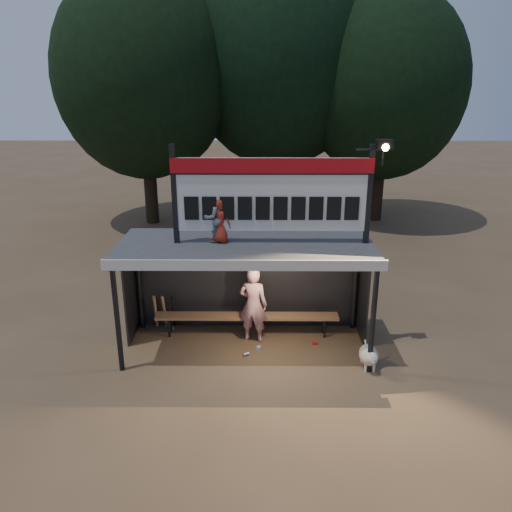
% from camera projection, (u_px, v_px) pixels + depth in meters
% --- Properties ---
extents(ground, '(80.00, 80.00, 0.00)m').
position_uv_depth(ground, '(246.00, 347.00, 10.55)').
color(ground, brown).
rests_on(ground, ground).
extents(player, '(0.70, 0.55, 1.68)m').
position_uv_depth(player, '(253.00, 305.00, 10.57)').
color(player, white).
rests_on(player, ground).
extents(child_a, '(0.61, 0.59, 0.98)m').
position_uv_depth(child_a, '(214.00, 217.00, 9.69)').
color(child_a, slate).
rests_on(child_a, dugout_shelter).
extents(child_b, '(0.51, 0.45, 0.89)m').
position_uv_depth(child_b, '(220.00, 220.00, 9.67)').
color(child_b, maroon).
rests_on(child_b, dugout_shelter).
extents(dugout_shelter, '(5.10, 2.08, 2.32)m').
position_uv_depth(dugout_shelter, '(246.00, 261.00, 10.17)').
color(dugout_shelter, '#3D3D3F').
rests_on(dugout_shelter, ground).
extents(scoreboard_assembly, '(4.10, 0.27, 1.99)m').
position_uv_depth(scoreboard_assembly, '(275.00, 192.00, 9.44)').
color(scoreboard_assembly, black).
rests_on(scoreboard_assembly, dugout_shelter).
extents(bench, '(4.00, 0.35, 0.48)m').
position_uv_depth(bench, '(247.00, 317.00, 10.93)').
color(bench, '#966A47').
rests_on(bench, ground).
extents(tree_left, '(6.46, 6.46, 9.27)m').
position_uv_depth(tree_left, '(143.00, 76.00, 18.21)').
color(tree_left, black).
rests_on(tree_left, ground).
extents(tree_mid, '(7.22, 7.22, 10.36)m').
position_uv_depth(tree_mid, '(278.00, 59.00, 19.38)').
color(tree_mid, black).
rests_on(tree_mid, ground).
extents(tree_right, '(6.08, 6.08, 8.72)m').
position_uv_depth(tree_right, '(385.00, 86.00, 18.73)').
color(tree_right, black).
rests_on(tree_right, ground).
extents(dog, '(0.36, 0.81, 0.49)m').
position_uv_depth(dog, '(369.00, 355.00, 9.68)').
color(dog, beige).
rests_on(dog, ground).
extents(bats, '(0.48, 0.33, 0.84)m').
position_uv_depth(bats, '(164.00, 311.00, 11.19)').
color(bats, '#A4744C').
rests_on(bats, ground).
extents(litter, '(3.26, 1.36, 0.08)m').
position_uv_depth(litter, '(250.00, 339.00, 10.78)').
color(litter, red).
rests_on(litter, ground).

